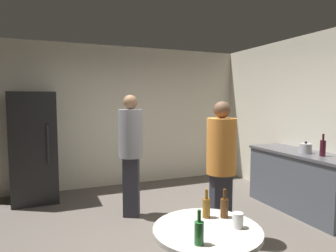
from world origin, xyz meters
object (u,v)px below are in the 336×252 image
object	(u,v)px
beer_bottle_amber	(206,207)
plastic_cup_white	(238,220)
kettle	(306,148)
beer_bottle_green	(199,232)
wine_bottle_on_counter	(323,148)
beer_bottle_brown	(224,207)
refrigerator	(35,147)
person_in_orange_shirt	(221,161)
person_in_gray_shirt	(131,146)
foreground_table	(207,242)

from	to	relation	value
beer_bottle_amber	plastic_cup_white	world-z (taller)	beer_bottle_amber
kettle	beer_bottle_amber	size ratio (longest dim) A/B	1.06
beer_bottle_amber	beer_bottle_green	size ratio (longest dim) A/B	1.00
wine_bottle_on_counter	beer_bottle_brown	world-z (taller)	wine_bottle_on_counter
refrigerator	plastic_cup_white	bearing A→B (deg)	-67.09
beer_bottle_amber	person_in_orange_shirt	world-z (taller)	person_in_orange_shirt
person_in_gray_shirt	beer_bottle_amber	bearing A→B (deg)	27.15
plastic_cup_white	person_in_orange_shirt	world-z (taller)	person_in_orange_shirt
wine_bottle_on_counter	beer_bottle_amber	world-z (taller)	wine_bottle_on_counter
person_in_gray_shirt	beer_bottle_green	bearing A→B (deg)	20.54
plastic_cup_white	person_in_orange_shirt	xyz separation A→B (m)	(0.58, 1.14, 0.18)
beer_bottle_green	person_in_orange_shirt	xyz separation A→B (m)	(0.96, 1.26, 0.15)
person_in_orange_shirt	wine_bottle_on_counter	bearing A→B (deg)	99.20
beer_bottle_amber	person_in_gray_shirt	xyz separation A→B (m)	(-0.07, 2.03, 0.20)
person_in_gray_shirt	person_in_orange_shirt	world-z (taller)	person_in_gray_shirt
foreground_table	person_in_gray_shirt	world-z (taller)	person_in_gray_shirt
beer_bottle_brown	foreground_table	bearing A→B (deg)	-151.44
kettle	beer_bottle_green	size ratio (longest dim) A/B	1.06
refrigerator	beer_bottle_green	distance (m)	3.80
refrigerator	person_in_orange_shirt	xyz separation A→B (m)	(2.06, -2.37, 0.07)
wine_bottle_on_counter	refrigerator	bearing A→B (deg)	147.50
kettle	beer_bottle_amber	xyz separation A→B (m)	(-2.30, -1.16, -0.15)
beer_bottle_brown	kettle	bearing A→B (deg)	29.24
plastic_cup_white	refrigerator	bearing A→B (deg)	112.91
refrigerator	beer_bottle_brown	world-z (taller)	refrigerator
refrigerator	person_in_gray_shirt	xyz separation A→B (m)	(1.30, -1.23, 0.12)
wine_bottle_on_counter	beer_bottle_brown	distance (m)	2.41
beer_bottle_amber	beer_bottle_brown	xyz separation A→B (m)	(0.13, -0.05, 0.00)
refrigerator	kettle	distance (m)	4.23
beer_bottle_brown	person_in_orange_shirt	bearing A→B (deg)	59.01
kettle	person_in_orange_shirt	world-z (taller)	person_in_orange_shirt
refrigerator	person_in_orange_shirt	size ratio (longest dim) A/B	1.09
refrigerator	person_in_gray_shirt	distance (m)	1.79
refrigerator	beer_bottle_amber	world-z (taller)	refrigerator
foreground_table	person_in_orange_shirt	xyz separation A→B (m)	(0.79, 1.06, 0.34)
foreground_table	beer_bottle_amber	distance (m)	0.27
kettle	foreground_table	world-z (taller)	kettle
beer_bottle_green	beer_bottle_brown	bearing A→B (deg)	38.57
kettle	person_in_orange_shirt	size ratio (longest dim) A/B	0.15
kettle	wine_bottle_on_counter	size ratio (longest dim) A/B	0.79
person_in_orange_shirt	plastic_cup_white	bearing A→B (deg)	-18.24
beer_bottle_amber	person_in_orange_shirt	bearing A→B (deg)	51.81
beer_bottle_amber	beer_bottle_brown	distance (m)	0.14
kettle	foreground_table	xyz separation A→B (m)	(-2.40, -1.34, -0.34)
kettle	beer_bottle_brown	xyz separation A→B (m)	(-2.17, -1.21, -0.15)
wine_bottle_on_counter	person_in_orange_shirt	size ratio (longest dim) A/B	0.19
person_in_orange_shirt	beer_bottle_green	bearing A→B (deg)	-28.79
beer_bottle_amber	refrigerator	bearing A→B (deg)	112.72
kettle	beer_bottle_amber	bearing A→B (deg)	-153.25
beer_bottle_green	person_in_gray_shirt	xyz separation A→B (m)	(0.19, 2.41, 0.20)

